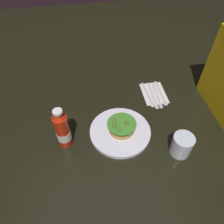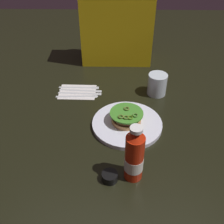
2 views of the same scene
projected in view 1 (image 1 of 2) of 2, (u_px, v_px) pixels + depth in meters
ground_plane at (117, 124)px, 1.06m from camera, size 3.00×3.00×0.00m
dinner_plate at (120, 131)px, 1.02m from camera, size 0.29×0.29×0.02m
burger_sandwich at (122, 126)px, 1.00m from camera, size 0.14×0.14×0.05m
ketchup_bottle at (63, 130)px, 0.92m from camera, size 0.06×0.06×0.22m
water_glass at (182, 145)px, 0.92m from camera, size 0.09×0.09×0.10m
condiment_cup at (62, 128)px, 1.02m from camera, size 0.05×0.05×0.03m
napkin at (154, 93)px, 1.21m from camera, size 0.18×0.13×0.00m
spoon_utensil at (149, 97)px, 1.18m from camera, size 0.20×0.03×0.00m
butter_knife at (153, 96)px, 1.18m from camera, size 0.21×0.02×0.00m
steak_knife at (157, 96)px, 1.19m from camera, size 0.21×0.03×0.00m
fork_utensil at (162, 94)px, 1.19m from camera, size 0.20×0.02×0.00m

